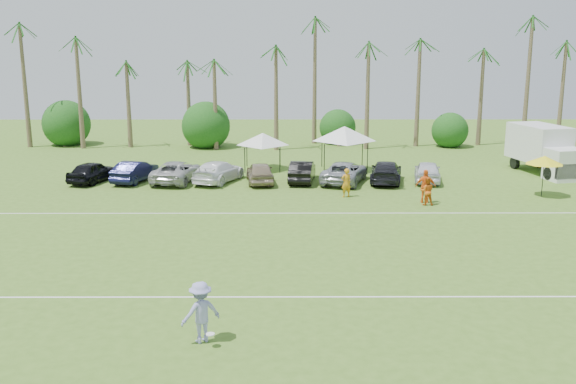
{
  "coord_description": "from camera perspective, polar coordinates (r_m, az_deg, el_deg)",
  "views": [
    {
      "loc": [
        1.18,
        -19.88,
        8.91
      ],
      "look_at": [
        1.28,
        12.21,
        1.6
      ],
      "focal_mm": 40.0,
      "sensor_mm": 36.0,
      "label": 1
    }
  ],
  "objects": [
    {
      "name": "sideline_player_b",
      "position": [
        37.51,
        12.24,
        0.09
      ],
      "size": [
        0.85,
        0.69,
        1.65
      ],
      "primitive_type": "imported",
      "rotation": [
        0.0,
        0.0,
        3.05
      ],
      "color": "#D26117",
      "rests_on": "ground"
    },
    {
      "name": "palm_tree_1",
      "position": [
        60.67,
        -18.01,
        11.7
      ],
      "size": [
        2.4,
        2.4,
        9.9
      ],
      "color": "brown",
      "rests_on": "ground"
    },
    {
      "name": "canopy_tent_left",
      "position": [
        47.1,
        -2.26,
        5.26
      ],
      "size": [
        3.91,
        3.91,
        3.17
      ],
      "color": "black",
      "rests_on": "ground"
    },
    {
      "name": "palm_tree_3",
      "position": [
        58.61,
        -9.47,
        13.79
      ],
      "size": [
        2.4,
        2.4,
        11.9
      ],
      "color": "brown",
      "rests_on": "ground"
    },
    {
      "name": "palm_tree_8",
      "position": [
        59.09,
        11.58,
        11.19
      ],
      "size": [
        2.4,
        2.4,
        8.9
      ],
      "color": "brown",
      "rests_on": "ground"
    },
    {
      "name": "palm_tree_4",
      "position": [
        58.13,
        -5.4,
        11.37
      ],
      "size": [
        2.4,
        2.4,
        8.9
      ],
      "color": "brown",
      "rests_on": "ground"
    },
    {
      "name": "parked_car_1",
      "position": [
        44.27,
        -13.44,
        1.81
      ],
      "size": [
        2.56,
        4.56,
        1.42
      ],
      "primitive_type": "imported",
      "rotation": [
        0.0,
        0.0,
        2.88
      ],
      "color": "#0F1134",
      "rests_on": "ground"
    },
    {
      "name": "sideline_player_a",
      "position": [
        38.78,
        5.19,
        0.83
      ],
      "size": [
        0.75,
        0.63,
        1.76
      ],
      "primitive_type": "imported",
      "rotation": [
        0.0,
        0.0,
        3.51
      ],
      "color": "orange",
      "rests_on": "ground"
    },
    {
      "name": "canopy_tent_right",
      "position": [
        46.79,
        5.05,
        5.84
      ],
      "size": [
        4.69,
        4.69,
        3.8
      ],
      "color": "black",
      "rests_on": "ground"
    },
    {
      "name": "field_lines",
      "position": [
        29.29,
        -2.49,
        -4.88
      ],
      "size": [
        80.0,
        12.1,
        0.01
      ],
      "color": "white",
      "rests_on": "ground"
    },
    {
      "name": "palm_tree_7",
      "position": [
        58.29,
        6.73,
        13.88
      ],
      "size": [
        2.4,
        2.4,
        11.9
      ],
      "color": "brown",
      "rests_on": "ground"
    },
    {
      "name": "parked_car_2",
      "position": [
        43.61,
        -9.88,
        1.81
      ],
      "size": [
        3.11,
        5.42,
        1.42
      ],
      "primitive_type": "imported",
      "rotation": [
        0.0,
        0.0,
        2.99
      ],
      "color": "#A8A8A8",
      "rests_on": "ground"
    },
    {
      "name": "palm_tree_6",
      "position": [
        57.95,
        2.67,
        13.12
      ],
      "size": [
        2.4,
        2.4,
        10.9
      ],
      "color": "brown",
      "rests_on": "ground"
    },
    {
      "name": "parked_car_0",
      "position": [
        44.86,
        -16.98,
        1.74
      ],
      "size": [
        2.85,
        4.49,
        1.42
      ],
      "primitive_type": "imported",
      "rotation": [
        0.0,
        0.0,
        2.84
      ],
      "color": "black",
      "rests_on": "ground"
    },
    {
      "name": "sideline_player_c",
      "position": [
        38.0,
        12.13,
        0.5
      ],
      "size": [
        1.21,
        0.64,
        1.97
      ],
      "primitive_type": "imported",
      "rotation": [
        0.0,
        0.0,
        3.0
      ],
      "color": "orange",
      "rests_on": "ground"
    },
    {
      "name": "palm_tree_0",
      "position": [
        62.37,
        -22.41,
        10.58
      ],
      "size": [
        2.4,
        2.4,
        8.9
      ],
      "color": "brown",
      "rests_on": "ground"
    },
    {
      "name": "ground",
      "position": [
        21.82,
        -3.33,
        -11.3
      ],
      "size": [
        120.0,
        120.0,
        0.0
      ],
      "primitive_type": "plane",
      "color": "#456B20",
      "rests_on": "ground"
    },
    {
      "name": "bush_tree_3",
      "position": [
        61.13,
        13.92,
        5.78
      ],
      "size": [
        4.0,
        4.0,
        4.0
      ],
      "color": "brown",
      "rests_on": "ground"
    },
    {
      "name": "palm_tree_9",
      "position": [
        60.28,
        16.37,
        11.8
      ],
      "size": [
        2.4,
        2.4,
        9.9
      ],
      "color": "brown",
      "rests_on": "ground"
    },
    {
      "name": "parked_car_7",
      "position": [
        43.42,
        8.7,
        1.8
      ],
      "size": [
        2.85,
        5.19,
        1.42
      ],
      "primitive_type": "imported",
      "rotation": [
        0.0,
        0.0,
        2.96
      ],
      "color": "black",
      "rests_on": "ground"
    },
    {
      "name": "bush_tree_0",
      "position": [
        62.65,
        -19.07,
        5.62
      ],
      "size": [
        4.0,
        4.0,
        4.0
      ],
      "color": "brown",
      "rests_on": "ground"
    },
    {
      "name": "frisbee_player",
      "position": [
        20.12,
        -7.76,
        -10.54
      ],
      "size": [
        1.45,
        1.26,
        1.94
      ],
      "rotation": [
        0.0,
        0.0,
        3.67
      ],
      "color": "#9494D2",
      "rests_on": "ground"
    },
    {
      "name": "bush_tree_2",
      "position": [
        59.5,
        4.49,
        5.93
      ],
      "size": [
        4.0,
        4.0,
        4.0
      ],
      "color": "brown",
      "rests_on": "ground"
    },
    {
      "name": "bush_tree_1",
      "position": [
        59.74,
        -7.12,
        5.9
      ],
      "size": [
        4.0,
        4.0,
        4.0
      ],
      "color": "brown",
      "rests_on": "ground"
    },
    {
      "name": "box_truck",
      "position": [
        49.25,
        21.88,
        3.62
      ],
      "size": [
        3.76,
        6.92,
        3.38
      ],
      "rotation": [
        0.0,
        0.0,
        0.21
      ],
      "color": "silver",
      "rests_on": "ground"
    },
    {
      "name": "market_umbrella",
      "position": [
        41.49,
        21.84,
        2.65
      ],
      "size": [
        2.24,
        2.24,
        2.49
      ],
      "color": "black",
      "rests_on": "ground"
    },
    {
      "name": "parked_car_4",
      "position": [
        42.66,
        -2.5,
        1.74
      ],
      "size": [
        2.14,
        4.34,
        1.42
      ],
      "primitive_type": "imported",
      "rotation": [
        0.0,
        0.0,
        3.26
      ],
      "color": "gray",
      "rests_on": "ground"
    },
    {
      "name": "palm_tree_2",
      "position": [
        59.36,
        -13.35,
        12.79
      ],
      "size": [
        2.4,
        2.4,
        10.9
      ],
      "color": "brown",
      "rests_on": "ground"
    },
    {
      "name": "parked_car_6",
      "position": [
        42.95,
        5.02,
        1.78
      ],
      "size": [
        3.79,
        5.59,
        1.42
      ],
      "primitive_type": "imported",
      "rotation": [
        0.0,
        0.0,
        2.84
      ],
      "color": "#9599A2",
      "rests_on": "ground"
    },
    {
      "name": "parked_car_5",
      "position": [
        43.04,
        1.26,
        1.85
      ],
      "size": [
        1.99,
        4.46,
        1.42
      ],
      "primitive_type": "imported",
      "rotation": [
        0.0,
        0.0,
        3.03
      ],
      "color": "black",
      "rests_on": "ground"
    },
    {
      "name": "parked_car_3",
      "position": [
        43.24,
        -6.2,
        1.83
      ],
      "size": [
        3.62,
        5.29,
        1.42
      ],
      "primitive_type": "imported",
      "rotation": [
        0.0,
        0.0,
        2.77
      ],
      "color": "white",
      "rests_on": "ground"
    },
    {
      "name": "palm_tree_5",
      "position": [
        57.89,
        -1.39,
        12.28
      ],
      "size": [
        2.4,
        2.4,
        9.9
      ],
      "color": "brown",
      "rests_on": "ground"
    },
    {
      "name": "parked_car_8",
      "position": [
        44.04,
        12.29,
        1.81
      ],
      "size": [
        2.42,
        4.42,
        1.42
      ],
      "primitive_type": "imported",
      "rotation": [
        0.0,
        0.0,
        2.96
      ],
      "color": "silver",
      "rests_on": "ground"
    },
    {
      "name": "palm_tree_10",
      "position": [
        61.86,
        20.97,
        12.29
      ],
      "size": [
        2.4,
        2.4,
        10.9
      ],
      "color": "brown",
      "rests_on": "ground"
    }
  ]
}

